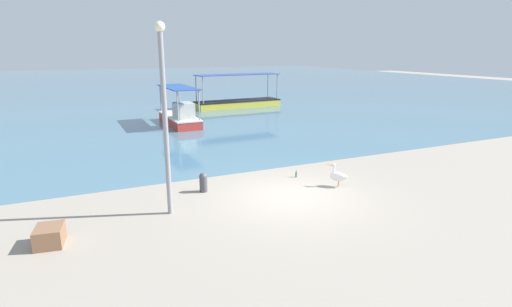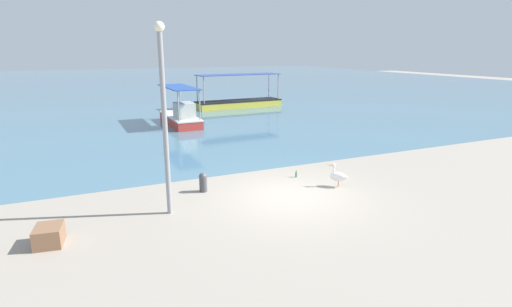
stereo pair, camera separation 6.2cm
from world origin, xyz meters
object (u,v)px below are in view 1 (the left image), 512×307
Objects in this scene: glass_bottle at (296,174)px; pelican at (338,176)px; fishing_boat_far_left at (180,116)px; cargo_crate at (50,236)px; lamp_post at (165,110)px; fishing_boat_far_right at (238,101)px; mooring_bollard at (203,182)px.

pelican is at bearing -62.94° from glass_bottle.
cargo_crate is at bearing -115.57° from fishing_boat_far_left.
lamp_post is at bearing -105.48° from fishing_boat_far_left.
fishing_boat_far_right reaches higher than mooring_bollard.
pelican reaches higher than glass_bottle.
lamp_post reaches higher than fishing_boat_far_right.
cargo_crate is at bearing -155.57° from mooring_bollard.
pelican is 2.96× the size of glass_bottle.
cargo_crate is at bearing -123.04° from fishing_boat_far_right.
fishing_boat_far_right is 23.93m from cargo_crate.
fishing_boat_far_right is at bearing 77.74° from pelican.
glass_bottle is (8.05, 2.10, -0.12)m from cargo_crate.
mooring_bollard reaches higher than glass_bottle.
fishing_boat_far_left is 14.27m from lamp_post.
fishing_boat_far_left is at bearing -137.02° from fishing_boat_far_right.
fishing_boat_far_left is 7.56× the size of mooring_bollard.
pelican is (-4.23, -19.46, -0.12)m from fishing_boat_far_right.
lamp_post reaches higher than fishing_boat_far_left.
lamp_post reaches higher than glass_bottle.
mooring_bollard is 4.92m from cargo_crate.
cargo_crate is at bearing -165.38° from glass_bottle.
fishing_boat_far_left is 12.23m from glass_bottle.
fishing_boat_far_left is 8.51m from fishing_boat_far_right.
mooring_bollard is at bearing -178.94° from glass_bottle.
mooring_bollard is at bearing 161.72° from pelican.
fishing_boat_far_right is 10.92× the size of mooring_bollard.
lamp_post is 4.18m from cargo_crate.
fishing_boat_far_right is at bearing 56.96° from cargo_crate.
lamp_post is 3.27m from mooring_bollard.
pelican is 1.23× the size of mooring_bollard.
fishing_boat_far_left reaches higher than glass_bottle.
fishing_boat_far_right is 9.19× the size of cargo_crate.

